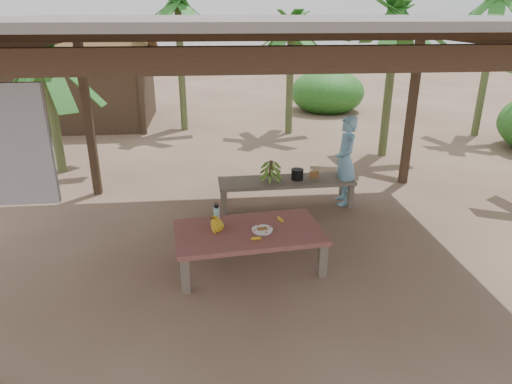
{
  "coord_description": "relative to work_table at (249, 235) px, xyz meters",
  "views": [
    {
      "loc": [
        -0.78,
        -5.46,
        3.0
      ],
      "look_at": [
        -0.22,
        0.07,
        0.8
      ],
      "focal_mm": 32.0,
      "sensor_mm": 36.0,
      "label": 1
    }
  ],
  "objects": [
    {
      "name": "hut",
      "position": [
        -4.14,
        8.44,
        0.67
      ],
      "size": [
        4.4,
        3.43,
        2.85
      ],
      "color": "black",
      "rests_on": "ground"
    },
    {
      "name": "bench",
      "position": [
        0.78,
        1.87,
        -0.04
      ],
      "size": [
        2.22,
        0.67,
        0.45
      ],
      "rotation": [
        0.0,
        0.0,
        0.03
      ],
      "color": "brown",
      "rests_on": "ground"
    },
    {
      "name": "skewer_rack",
      "position": [
        1.23,
        1.83,
        0.14
      ],
      "size": [
        0.18,
        0.09,
        0.24
      ],
      "primitive_type": null,
      "rotation": [
        0.0,
        0.0,
        0.03
      ],
      "color": "#A57F47",
      "rests_on": "bench"
    },
    {
      "name": "banana_plant_ne",
      "position": [
        3.4,
        4.48,
        2.31
      ],
      "size": [
        1.8,
        1.8,
        3.24
      ],
      "color": "#596638",
      "rests_on": "ground"
    },
    {
      "name": "loose_banana_front",
      "position": [
        0.06,
        -0.27,
        0.09
      ],
      "size": [
        0.15,
        0.1,
        0.04
      ],
      "primitive_type": "ellipsoid",
      "rotation": [
        0.0,
        0.0,
        1.97
      ],
      "color": "yellow",
      "rests_on": "work_table"
    },
    {
      "name": "loose_banana_side",
      "position": [
        0.43,
        0.22,
        0.09
      ],
      "size": [
        0.11,
        0.14,
        0.04
      ],
      "primitive_type": "ellipsoid",
      "rotation": [
        0.0,
        0.0,
        0.5
      ],
      "color": "yellow",
      "rests_on": "work_table"
    },
    {
      "name": "work_table",
      "position": [
        0.0,
        0.0,
        0.0
      ],
      "size": [
        1.89,
        1.18,
        0.5
      ],
      "rotation": [
        0.0,
        0.0,
        0.1
      ],
      "color": "brown",
      "rests_on": "ground"
    },
    {
      "name": "pavilion",
      "position": [
        0.34,
        0.42,
        2.34
      ],
      "size": [
        6.6,
        5.6,
        2.95
      ],
      "color": "black",
      "rests_on": "ground"
    },
    {
      "name": "ground",
      "position": [
        0.36,
        0.44,
        -0.43
      ],
      "size": [
        80.0,
        80.0,
        0.0
      ],
      "primitive_type": "plane",
      "color": "brown",
      "rests_on": "ground"
    },
    {
      "name": "banana_plant_n",
      "position": [
        1.64,
        6.67,
        2.0
      ],
      "size": [
        1.8,
        1.8,
        2.92
      ],
      "color": "#596638",
      "rests_on": "ground"
    },
    {
      "name": "green_banana_stalk",
      "position": [
        0.52,
        1.86,
        0.19
      ],
      "size": [
        0.32,
        0.32,
        0.35
      ],
      "primitive_type": null,
      "rotation": [
        0.0,
        0.0,
        0.03
      ],
      "color": "#598C2D",
      "rests_on": "bench"
    },
    {
      "name": "cooking_pot",
      "position": [
        0.96,
        1.87,
        0.1
      ],
      "size": [
        0.19,
        0.19,
        0.16
      ],
      "primitive_type": "cylinder",
      "color": "black",
      "rests_on": "bench"
    },
    {
      "name": "water_flask",
      "position": [
        -0.38,
        0.25,
        0.18
      ],
      "size": [
        0.07,
        0.07,
        0.28
      ],
      "color": "#3CA8BC",
      "rests_on": "work_table"
    },
    {
      "name": "ripe_banana_bunch",
      "position": [
        -0.45,
        0.08,
        0.15
      ],
      "size": [
        0.3,
        0.26,
        0.17
      ],
      "primitive_type": null,
      "rotation": [
        0.0,
        0.0,
        0.06
      ],
      "color": "yellow",
      "rests_on": "work_table"
    },
    {
      "name": "plate",
      "position": [
        0.16,
        -0.05,
        0.08
      ],
      "size": [
        0.26,
        0.26,
        0.04
      ],
      "color": "white",
      "rests_on": "work_table"
    },
    {
      "name": "woman",
      "position": [
        1.75,
        1.89,
        0.3
      ],
      "size": [
        0.38,
        0.56,
        1.48
      ],
      "primitive_type": "imported",
      "rotation": [
        0.0,
        0.0,
        -1.62
      ],
      "color": "#6DAACE",
      "rests_on": "ground"
    },
    {
      "name": "banana_plant_nw",
      "position": [
        -1.12,
        7.33,
        2.59
      ],
      "size": [
        1.8,
        1.8,
        3.53
      ],
      "color": "#596638",
      "rests_on": "ground"
    },
    {
      "name": "banana_plant_w",
      "position": [
        -3.42,
        4.02,
        1.54
      ],
      "size": [
        1.8,
        1.8,
        2.45
      ],
      "color": "#596638",
      "rests_on": "ground"
    },
    {
      "name": "banana_plant_far",
      "position": [
        6.44,
        5.95,
        2.64
      ],
      "size": [
        1.8,
        1.8,
        3.58
      ],
      "color": "#596638",
      "rests_on": "ground"
    }
  ]
}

